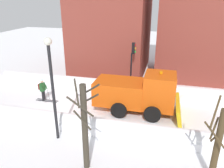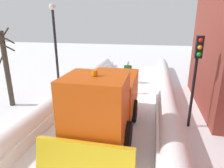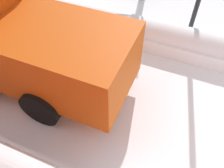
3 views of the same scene
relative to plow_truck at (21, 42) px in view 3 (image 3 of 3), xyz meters
The scene contains 1 object.
plow_truck is the anchor object (origin of this frame).
Camera 3 is at (-3.72, 1.70, 5.39)m, focal length 37.06 mm.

